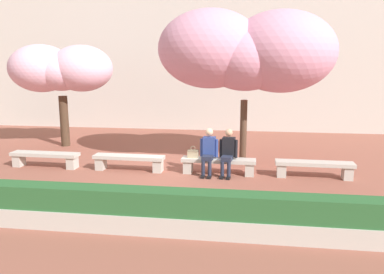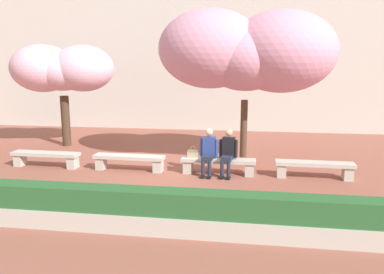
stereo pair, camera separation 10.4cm
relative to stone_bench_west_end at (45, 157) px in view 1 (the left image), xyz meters
name	(u,v)px [view 1 (the left image)]	position (x,y,z in m)	size (l,w,h in m)	color
ground_plane	(173,172)	(3.88, 0.00, -0.31)	(100.00, 100.00, 0.00)	#8E5142
building_facade	(206,37)	(3.88, 9.14, 4.08)	(28.00, 4.00, 8.77)	beige
stone_bench_west_end	(45,157)	(0.00, 0.00, 0.00)	(2.07, 0.47, 0.45)	#BCB7AD
stone_bench_near_west	(129,160)	(2.59, 0.00, 0.00)	(2.07, 0.47, 0.45)	#BCB7AD
stone_bench_center	(219,163)	(5.17, 0.00, 0.00)	(2.07, 0.47, 0.45)	#BCB7AD
stone_bench_near_east	(314,167)	(7.76, 0.00, 0.00)	(2.07, 0.47, 0.45)	#BCB7AD
person_seated_left	(209,150)	(4.90, -0.05, 0.39)	(0.51, 0.71, 1.29)	black
person_seated_right	(228,150)	(5.43, -0.05, 0.39)	(0.51, 0.72, 1.29)	black
handbag	(193,153)	(4.45, -0.01, 0.27)	(0.30, 0.15, 0.34)	tan
cherry_tree_main	(248,52)	(5.91, 1.32, 3.07)	(5.23, 3.42, 4.64)	#513828
cherry_tree_secondary	(61,69)	(-0.84, 3.00, 2.54)	(3.74, 2.43, 3.75)	#473323
planter_hedge_foreground	(134,210)	(3.88, -3.85, 0.08)	(12.19, 0.50, 0.80)	#BCB7AD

